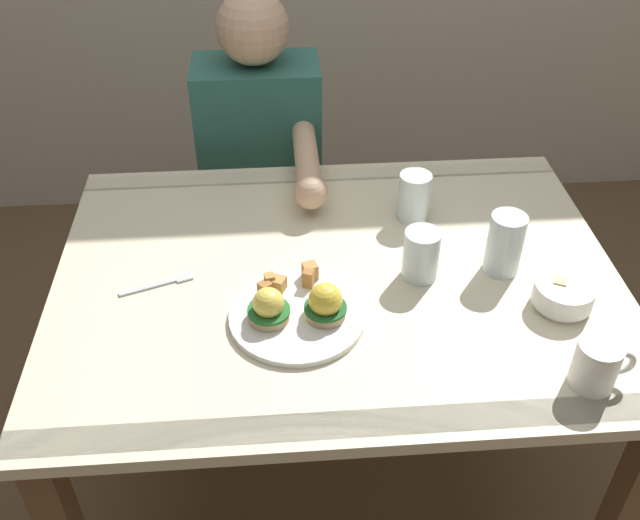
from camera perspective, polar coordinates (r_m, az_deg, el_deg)
ground_plane at (r=2.07m, az=1.07°, el=-17.11°), size 6.00×6.00×0.00m
dining_table at (r=1.59m, az=1.33°, el=-4.07°), size 1.20×0.90×0.74m
eggs_benedict_plate at (r=1.40m, az=-1.80°, el=-3.99°), size 0.27×0.27×0.09m
fruit_bowl at (r=1.50m, az=18.88°, el=-2.65°), size 0.12×0.12×0.06m
coffee_mug at (r=1.35m, az=21.30°, el=-7.68°), size 0.11×0.08×0.09m
fork at (r=1.53m, az=-12.56°, el=-1.84°), size 0.15×0.07×0.00m
water_glass_near at (r=1.50m, az=8.06°, el=0.25°), size 0.08×0.08×0.11m
water_glass_far at (r=1.54m, az=14.52°, el=1.10°), size 0.08×0.08×0.14m
water_glass_extra at (r=1.68m, az=7.51°, el=4.85°), size 0.07×0.07×0.12m
diner_person at (r=2.06m, az=-4.66°, el=7.38°), size 0.34×0.54×1.14m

